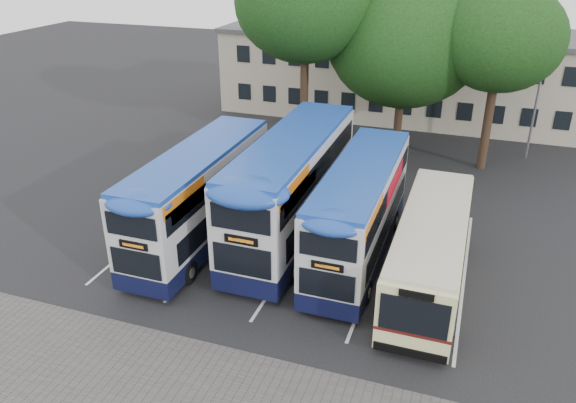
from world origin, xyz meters
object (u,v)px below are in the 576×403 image
(tree_mid, at_px, (405,40))
(bus_dd_left, at_px, (200,192))
(lamp_post, at_px, (542,75))
(tree_left, at_px, (305,1))
(tree_right, at_px, (501,39))
(bus_dd_mid, at_px, (293,183))
(bus_single, at_px, (431,245))
(bus_dd_right, at_px, (360,208))

(tree_mid, distance_m, bus_dd_left, 16.16)
(lamp_post, relative_size, tree_left, 0.73)
(tree_mid, relative_size, tree_right, 1.05)
(bus_dd_mid, height_order, bus_single, bus_dd_mid)
(lamp_post, bearing_deg, tree_left, -164.12)
(tree_right, distance_m, bus_dd_left, 18.14)
(lamp_post, xyz_separation_m, tree_mid, (-7.76, -1.44, 1.79))
(bus_dd_left, distance_m, bus_single, 9.97)
(lamp_post, bearing_deg, tree_mid, -169.47)
(tree_left, relative_size, tree_mid, 1.15)
(tree_mid, distance_m, bus_dd_mid, 13.41)
(tree_right, xyz_separation_m, bus_single, (-1.57, -13.25, -5.75))
(lamp_post, height_order, tree_mid, tree_mid)
(tree_left, relative_size, bus_dd_mid, 1.11)
(tree_mid, height_order, tree_right, tree_mid)
(bus_single, bearing_deg, bus_dd_mid, 163.01)
(bus_dd_left, xyz_separation_m, bus_dd_right, (6.88, 0.89, -0.06))
(tree_right, relative_size, bus_dd_mid, 0.91)
(bus_dd_right, bearing_deg, tree_left, 118.45)
(tree_left, bearing_deg, bus_dd_right, -61.55)
(tree_right, xyz_separation_m, bus_dd_mid, (-7.85, -11.34, -4.82))
(bus_dd_mid, xyz_separation_m, bus_dd_right, (3.21, -0.84, -0.31))
(bus_dd_right, relative_size, bus_single, 1.01)
(tree_left, xyz_separation_m, bus_dd_left, (-0.94, -11.85, -6.70))
(tree_left, distance_m, tree_right, 10.77)
(bus_dd_left, bearing_deg, lamp_post, 47.92)
(tree_right, bearing_deg, bus_dd_mid, -124.69)
(tree_right, distance_m, bus_single, 14.53)
(tree_left, xyz_separation_m, tree_mid, (5.39, 2.30, -2.16))
(tree_left, distance_m, bus_dd_right, 14.18)
(tree_right, height_order, bus_dd_mid, tree_right)
(tree_right, bearing_deg, tree_left, -173.49)
(tree_right, bearing_deg, bus_single, -96.75)
(tree_left, distance_m, tree_mid, 6.24)
(tree_mid, bearing_deg, lamp_post, 10.53)
(tree_mid, relative_size, bus_single, 1.10)
(bus_dd_right, bearing_deg, bus_single, -19.41)
(tree_left, height_order, tree_right, tree_left)
(bus_dd_mid, bearing_deg, tree_left, 105.09)
(bus_dd_left, distance_m, bus_dd_mid, 4.06)
(bus_dd_mid, distance_m, bus_single, 6.63)
(bus_dd_left, bearing_deg, bus_dd_mid, 25.21)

